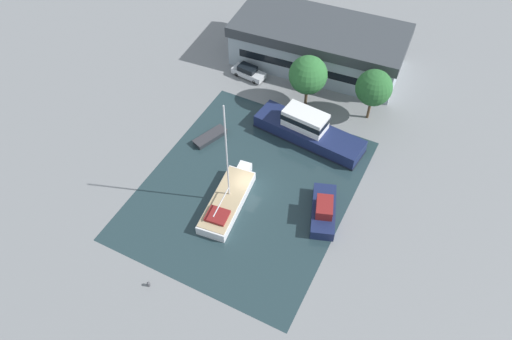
# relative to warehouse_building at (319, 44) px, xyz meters

# --- Properties ---
(ground_plane) EXTENTS (440.00, 440.00, 0.00)m
(ground_plane) POSITION_rel_warehouse_building_xyz_m (1.99, -25.07, -3.01)
(ground_plane) COLOR gray
(water_canal) EXTENTS (21.96, 26.88, 0.01)m
(water_canal) POSITION_rel_warehouse_building_xyz_m (1.99, -25.07, -3.01)
(water_canal) COLOR #23383D
(water_canal) RESTS_ON ground
(warehouse_building) EXTENTS (24.22, 12.54, 5.96)m
(warehouse_building) POSITION_rel_warehouse_building_xyz_m (0.00, 0.00, 0.00)
(warehouse_building) COLOR #99A8B2
(warehouse_building) RESTS_ON ground
(quay_tree_near_building) EXTENTS (4.85, 4.85, 7.23)m
(quay_tree_near_building) POSITION_rel_warehouse_building_xyz_m (2.14, -9.12, 1.78)
(quay_tree_near_building) COLOR brown
(quay_tree_near_building) RESTS_ON ground
(quay_tree_by_water) EXTENTS (4.48, 4.48, 7.05)m
(quay_tree_by_water) POSITION_rel_warehouse_building_xyz_m (10.18, -7.80, 1.79)
(quay_tree_by_water) COLOR brown
(quay_tree_by_water) RESTS_ON ground
(parked_car) EXTENTS (4.88, 2.33, 1.68)m
(parked_car) POSITION_rel_warehouse_building_xyz_m (-7.20, -7.38, -2.18)
(parked_car) COLOR silver
(parked_car) RESTS_ON ground
(sailboat_moored) EXTENTS (4.21, 10.59, 13.81)m
(sailboat_moored) POSITION_rel_warehouse_building_xyz_m (1.11, -28.11, -2.32)
(sailboat_moored) COLOR white
(sailboat_moored) RESTS_ON water_canal
(motor_cruiser) EXTENTS (14.11, 5.28, 3.89)m
(motor_cruiser) POSITION_rel_warehouse_building_xyz_m (4.79, -14.76, -1.61)
(motor_cruiser) COLOR #19234C
(motor_cruiser) RESTS_ON water_canal
(small_dinghy) EXTENTS (2.94, 4.66, 0.64)m
(small_dinghy) POSITION_rel_warehouse_building_xyz_m (-5.73, -20.28, -2.69)
(small_dinghy) COLOR #23282D
(small_dinghy) RESTS_ON water_canal
(cabin_boat) EXTENTS (4.50, 7.06, 2.44)m
(cabin_boat) POSITION_rel_warehouse_building_xyz_m (10.93, -24.79, -2.12)
(cabin_boat) COLOR #19234C
(cabin_boat) RESTS_ON water_canal
(mooring_bollard) EXTENTS (0.31, 0.31, 0.61)m
(mooring_bollard) POSITION_rel_warehouse_building_xyz_m (-0.85, -40.17, -2.69)
(mooring_bollard) COLOR #47474C
(mooring_bollard) RESTS_ON ground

